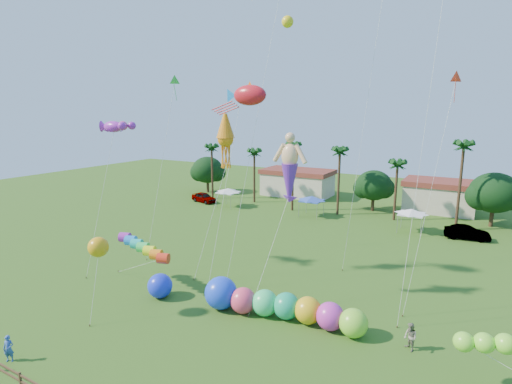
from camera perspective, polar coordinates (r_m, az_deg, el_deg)
The scene contains 19 objects.
ground at distance 27.12m, azimuth -11.43°, elevation -22.87°, with size 160.00×160.00×0.00m, color #285116.
tree_line at distance 62.64m, azimuth 18.56°, elevation 0.79°, with size 69.46×8.91×11.00m.
buildings_row at distance 70.29m, azimuth 14.10°, elevation 0.26°, with size 35.00×7.00×4.00m.
tent_row at distance 58.34m, azimuth 7.71°, elevation -0.99°, with size 31.00×4.00×0.60m.
car_a at distance 68.52m, azimuth -7.45°, elevation -0.77°, with size 1.98×4.91×1.67m, color #4C4C54.
car_b at distance 54.70m, azimuth 27.92°, elevation -5.16°, with size 1.76×5.05×1.66m, color #4C4C54.
spectator_a at distance 30.48m, azimuth -31.85°, elevation -18.47°, with size 0.62×0.41×1.71m, color #3156AD.
spectator_b at distance 29.07m, azimuth 21.18°, elevation -18.77°, with size 0.91×0.71×1.86m, color gray.
caterpillar_inflatable at distance 30.84m, azimuth 2.84°, elevation -15.82°, with size 12.60×3.69×2.56m.
blue_ball at distance 34.86m, azimuth -13.56°, elevation -12.89°, with size 2.04×2.04×2.04m, color #1B31F6.
rainbow_tube at distance 35.12m, azimuth -15.09°, elevation -8.68°, with size 9.20×2.66×3.80m.
green_worm at distance 25.96m, azimuth 27.54°, elevation -18.45°, with size 9.91×3.21×3.46m.
orange_ball_kite at distance 31.65m, azimuth -21.60°, elevation -7.34°, with size 1.96×2.60×6.20m.
merman_kite at distance 31.73m, azimuth 4.82°, elevation 2.77°, with size 2.59×5.87×13.11m.
fish_kite at distance 35.61m, azimuth -0.90°, elevation 13.65°, with size 4.75×6.17×17.56m.
squid_kite at distance 36.56m, azimuth -4.37°, elevation 7.56°, with size 2.64×4.46×15.12m.
lobster_kite at distance 40.60m, azimuth -19.72°, elevation 8.77°, with size 4.22×5.68×14.54m.
delta_kite_red at distance 33.80m, azimuth 26.54°, elevation 13.69°, with size 2.35×4.74×18.15m.
delta_kite_green at distance 43.72m, azimuth -11.61°, elevation 14.90°, with size 1.36×5.10×18.93m.
Camera 1 is at (15.16, -16.59, 15.18)m, focal length 28.00 mm.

